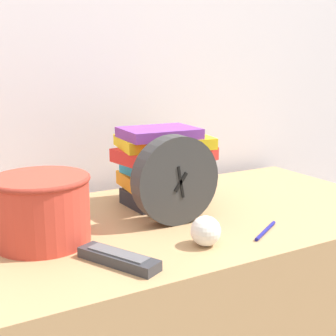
% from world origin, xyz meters
% --- Properties ---
extents(wall_back, '(6.00, 0.04, 2.40)m').
position_xyz_m(wall_back, '(0.00, 0.67, 1.20)').
color(wall_back, silver).
rests_on(wall_back, ground_plane).
extents(desk_clock, '(0.21, 0.05, 0.21)m').
position_xyz_m(desk_clock, '(0.07, 0.26, 0.85)').
color(desk_clock, '#333333').
rests_on(desk_clock, desk).
extents(book_stack, '(0.26, 0.22, 0.20)m').
position_xyz_m(book_stack, '(0.12, 0.41, 0.85)').
color(book_stack, '#232328').
rests_on(book_stack, desk).
extents(basket, '(0.20, 0.20, 0.14)m').
position_xyz_m(basket, '(-0.23, 0.29, 0.82)').
color(basket, '#C63D2D').
rests_on(basket, desk).
extents(tv_remote, '(0.11, 0.17, 0.02)m').
position_xyz_m(tv_remote, '(-0.14, 0.12, 0.75)').
color(tv_remote, '#333338').
rests_on(tv_remote, desk).
extents(crumpled_paper_ball, '(0.06, 0.06, 0.06)m').
position_xyz_m(crumpled_paper_ball, '(0.05, 0.11, 0.78)').
color(crumpled_paper_ball, white).
rests_on(crumpled_paper_ball, desk).
extents(pen, '(0.11, 0.07, 0.01)m').
position_xyz_m(pen, '(0.21, 0.11, 0.75)').
color(pen, navy).
rests_on(pen, desk).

